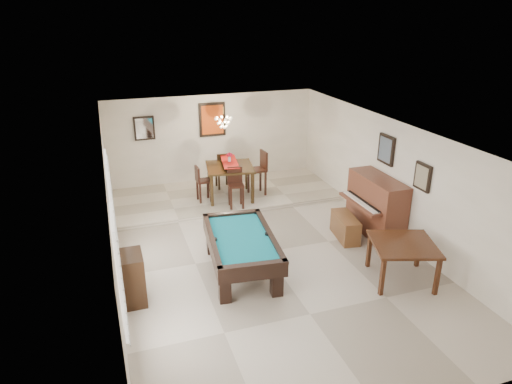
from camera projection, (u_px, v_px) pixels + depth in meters
ground_plane at (265, 252)px, 9.69m from camera, size 6.00×9.00×0.02m
wall_back at (213, 140)px, 13.16m from camera, size 6.00×0.04×2.60m
wall_front at (398, 335)px, 5.25m from camera, size 6.00×0.04×2.60m
wall_left at (111, 216)px, 8.31m from camera, size 0.04×9.00×2.60m
wall_right at (393, 179)px, 10.10m from camera, size 0.04×9.00×2.60m
ceiling at (266, 133)px, 8.72m from camera, size 6.00×9.00×0.04m
dining_step at (225, 195)px, 12.52m from camera, size 6.00×2.50×0.12m
window_left_front at (119, 271)px, 6.35m from camera, size 0.06×1.00×1.70m
window_left_rear at (111, 198)px, 8.81m from camera, size 0.06×1.00×1.70m
pool_table at (241, 255)px, 8.83m from camera, size 1.46×2.37×0.75m
square_table at (402, 262)px, 8.56m from camera, size 1.43×1.43×0.78m
upright_piano at (370, 207)px, 10.24m from camera, size 0.91×1.62×1.35m
piano_bench at (345, 227)px, 10.20m from camera, size 0.51×1.01×0.53m
apothecary_chest at (132, 278)px, 7.90m from camera, size 0.41×0.62×0.93m
dining_table at (230, 180)px, 12.05m from camera, size 1.38×1.38×0.99m
flower_vase at (229, 157)px, 11.82m from camera, size 0.16×0.16×0.26m
dining_chair_south at (236, 188)px, 11.43m from camera, size 0.43×0.43×1.02m
dining_chair_north at (223, 170)px, 12.72m from camera, size 0.38×0.38×1.03m
dining_chair_west at (204, 184)px, 11.83m from camera, size 0.37×0.37×0.95m
dining_chair_east at (257, 173)px, 12.22m from camera, size 0.47×0.47×1.19m
chandelier at (223, 118)px, 11.68m from camera, size 0.44×0.44×0.60m
back_painting at (212, 120)px, 12.90m from camera, size 0.75×0.06×0.95m
back_mirror at (144, 128)px, 12.37m from camera, size 0.55×0.06×0.65m
right_picture_upper at (386, 150)px, 10.13m from camera, size 0.06×0.55×0.65m
right_picture_lower at (423, 177)px, 9.06m from camera, size 0.06×0.45×0.55m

